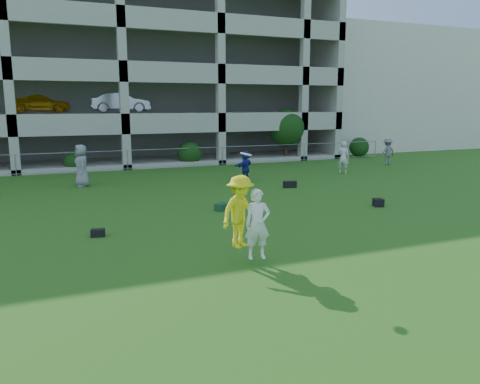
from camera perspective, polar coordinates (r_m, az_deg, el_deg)
name	(u,v)px	position (r m, az deg, el deg)	size (l,w,h in m)	color
ground	(265,278)	(10.70, 3.09, -10.41)	(100.00, 100.00, 0.00)	#235114
stucco_building	(359,91)	(46.01, 14.35, 11.79)	(16.00, 14.00, 10.00)	beige
bystander_c	(82,166)	(23.24, -18.76, 3.06)	(0.97, 0.63, 1.99)	gray
bystander_d	(245,166)	(23.65, 0.65, 3.20)	(1.43, 0.45, 1.54)	navy
bystander_e	(343,157)	(26.88, 12.49, 4.15)	(0.66, 0.43, 1.82)	silver
bystander_f	(387,152)	(31.40, 17.53, 4.71)	(1.10, 0.63, 1.70)	slate
bag_black_b	(98,233)	(14.45, -16.94, -4.79)	(0.40, 0.25, 0.22)	black
bag_green_c	(222,207)	(17.18, -2.20, -1.83)	(0.50, 0.35, 0.26)	#13361A
crate_d	(378,203)	(18.59, 16.50, -1.24)	(0.35, 0.35, 0.30)	black
bag_black_e	(290,184)	(21.98, 6.09, 0.93)	(0.60, 0.30, 0.30)	black
frisbee_contest	(245,215)	(11.31, 0.56, -2.77)	(1.33, 1.06, 2.60)	yellow
parking_garage	(105,74)	(37.02, -16.13, 13.63)	(30.00, 14.00, 12.00)	#9E998C
fence	(127,160)	(28.52, -13.56, 3.86)	(36.06, 0.06, 1.20)	gray
shrub_row	(198,141)	(30.14, -5.16, 6.18)	(34.38, 2.52, 3.50)	#163D11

